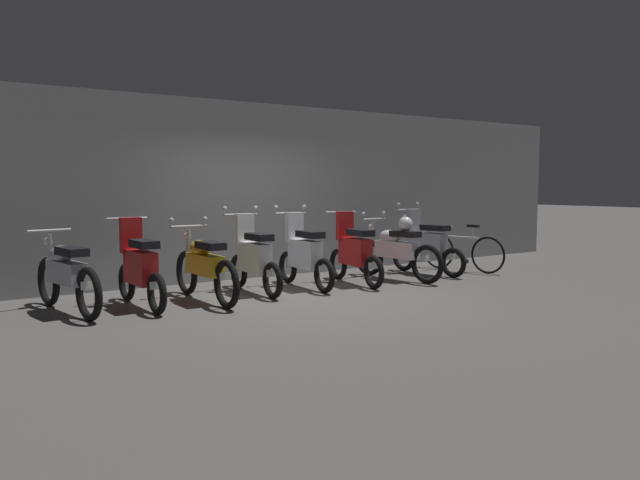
{
  "coord_description": "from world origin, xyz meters",
  "views": [
    {
      "loc": [
        -4.68,
        -7.47,
        1.6
      ],
      "look_at": [
        0.67,
        0.56,
        0.75
      ],
      "focal_mm": 34.6,
      "sensor_mm": 36.0,
      "label": 1
    }
  ],
  "objects_px": {
    "motorbike_slot_1": "(139,268)",
    "motorbike_slot_7": "(426,245)",
    "motorbike_slot_3": "(253,258)",
    "bicycle": "(463,252)",
    "motorbike_slot_0": "(66,274)",
    "motorbike_slot_5": "(354,252)",
    "motorbike_slot_2": "(204,266)",
    "motorbike_slot_6": "(396,249)",
    "motorbike_slot_4": "(304,254)"
  },
  "relations": [
    {
      "from": "motorbike_slot_1",
      "to": "motorbike_slot_7",
      "type": "height_order",
      "value": "motorbike_slot_7"
    },
    {
      "from": "motorbike_slot_3",
      "to": "bicycle",
      "type": "relative_size",
      "value": 0.99
    },
    {
      "from": "motorbike_slot_0",
      "to": "bicycle",
      "type": "height_order",
      "value": "motorbike_slot_0"
    },
    {
      "from": "motorbike_slot_1",
      "to": "motorbike_slot_7",
      "type": "bearing_deg",
      "value": 1.72
    },
    {
      "from": "motorbike_slot_0",
      "to": "motorbike_slot_5",
      "type": "relative_size",
      "value": 1.15
    },
    {
      "from": "motorbike_slot_2",
      "to": "bicycle",
      "type": "xyz_separation_m",
      "value": [
        5.25,
        0.15,
        -0.13
      ]
    },
    {
      "from": "motorbike_slot_1",
      "to": "motorbike_slot_6",
      "type": "xyz_separation_m",
      "value": [
        4.4,
        -0.04,
        0.0
      ]
    },
    {
      "from": "motorbike_slot_1",
      "to": "motorbike_slot_4",
      "type": "distance_m",
      "value": 2.65
    },
    {
      "from": "motorbike_slot_3",
      "to": "motorbike_slot_6",
      "type": "height_order",
      "value": "motorbike_slot_3"
    },
    {
      "from": "motorbike_slot_2",
      "to": "motorbike_slot_4",
      "type": "bearing_deg",
      "value": 6.81
    },
    {
      "from": "motorbike_slot_4",
      "to": "bicycle",
      "type": "height_order",
      "value": "motorbike_slot_4"
    },
    {
      "from": "motorbike_slot_0",
      "to": "motorbike_slot_6",
      "type": "height_order",
      "value": "motorbike_slot_6"
    },
    {
      "from": "motorbike_slot_1",
      "to": "motorbike_slot_5",
      "type": "distance_m",
      "value": 3.52
    },
    {
      "from": "motorbike_slot_4",
      "to": "motorbike_slot_7",
      "type": "height_order",
      "value": "same"
    },
    {
      "from": "motorbike_slot_5",
      "to": "motorbike_slot_6",
      "type": "relative_size",
      "value": 0.86
    },
    {
      "from": "motorbike_slot_7",
      "to": "motorbike_slot_5",
      "type": "bearing_deg",
      "value": -174.69
    },
    {
      "from": "motorbike_slot_6",
      "to": "motorbike_slot_7",
      "type": "distance_m",
      "value": 0.9
    },
    {
      "from": "motorbike_slot_0",
      "to": "bicycle",
      "type": "bearing_deg",
      "value": -0.62
    },
    {
      "from": "motorbike_slot_3",
      "to": "motorbike_slot_7",
      "type": "xyz_separation_m",
      "value": [
        3.51,
        0.01,
        0.0
      ]
    },
    {
      "from": "motorbike_slot_6",
      "to": "motorbike_slot_7",
      "type": "height_order",
      "value": "motorbike_slot_7"
    },
    {
      "from": "motorbike_slot_4",
      "to": "motorbike_slot_5",
      "type": "height_order",
      "value": "motorbike_slot_4"
    },
    {
      "from": "motorbike_slot_2",
      "to": "motorbike_slot_7",
      "type": "height_order",
      "value": "motorbike_slot_7"
    },
    {
      "from": "motorbike_slot_6",
      "to": "bicycle",
      "type": "xyz_separation_m",
      "value": [
        1.74,
        0.12,
        -0.17
      ]
    },
    {
      "from": "motorbike_slot_0",
      "to": "bicycle",
      "type": "xyz_separation_m",
      "value": [
        7.02,
        -0.08,
        -0.13
      ]
    },
    {
      "from": "motorbike_slot_4",
      "to": "bicycle",
      "type": "bearing_deg",
      "value": -1.0
    },
    {
      "from": "motorbike_slot_0",
      "to": "motorbike_slot_3",
      "type": "xyz_separation_m",
      "value": [
        2.64,
        0.0,
        0.04
      ]
    },
    {
      "from": "motorbike_slot_3",
      "to": "bicycle",
      "type": "distance_m",
      "value": 4.38
    },
    {
      "from": "motorbike_slot_3",
      "to": "motorbike_slot_6",
      "type": "bearing_deg",
      "value": -4.24
    },
    {
      "from": "motorbike_slot_0",
      "to": "motorbike_slot_2",
      "type": "bearing_deg",
      "value": -7.3
    },
    {
      "from": "motorbike_slot_0",
      "to": "motorbike_slot_6",
      "type": "relative_size",
      "value": 1.0
    },
    {
      "from": "motorbike_slot_2",
      "to": "motorbike_slot_6",
      "type": "bearing_deg",
      "value": 0.55
    },
    {
      "from": "motorbike_slot_5",
      "to": "motorbike_slot_0",
      "type": "bearing_deg",
      "value": 178.03
    },
    {
      "from": "motorbike_slot_3",
      "to": "motorbike_slot_4",
      "type": "relative_size",
      "value": 1.0
    },
    {
      "from": "motorbike_slot_1",
      "to": "bicycle",
      "type": "relative_size",
      "value": 0.99
    },
    {
      "from": "motorbike_slot_4",
      "to": "motorbike_slot_7",
      "type": "xyz_separation_m",
      "value": [
        2.63,
        0.03,
        0.0
      ]
    },
    {
      "from": "motorbike_slot_4",
      "to": "motorbike_slot_6",
      "type": "height_order",
      "value": "motorbike_slot_4"
    },
    {
      "from": "motorbike_slot_2",
      "to": "motorbike_slot_1",
      "type": "bearing_deg",
      "value": 174.94
    },
    {
      "from": "motorbike_slot_4",
      "to": "motorbike_slot_5",
      "type": "relative_size",
      "value": 1.0
    },
    {
      "from": "motorbike_slot_3",
      "to": "motorbike_slot_1",
      "type": "bearing_deg",
      "value": -175.1
    },
    {
      "from": "motorbike_slot_0",
      "to": "motorbike_slot_2",
      "type": "relative_size",
      "value": 0.99
    },
    {
      "from": "motorbike_slot_2",
      "to": "motorbike_slot_7",
      "type": "distance_m",
      "value": 4.4
    },
    {
      "from": "motorbike_slot_0",
      "to": "motorbike_slot_1",
      "type": "relative_size",
      "value": 1.15
    },
    {
      "from": "motorbike_slot_4",
      "to": "motorbike_slot_5",
      "type": "distance_m",
      "value": 0.89
    },
    {
      "from": "motorbike_slot_2",
      "to": "motorbike_slot_6",
      "type": "height_order",
      "value": "same"
    },
    {
      "from": "motorbike_slot_5",
      "to": "motorbike_slot_1",
      "type": "bearing_deg",
      "value": 179.94
    },
    {
      "from": "motorbike_slot_5",
      "to": "motorbike_slot_7",
      "type": "xyz_separation_m",
      "value": [
        1.75,
        0.16,
        0.0
      ]
    },
    {
      "from": "motorbike_slot_1",
      "to": "motorbike_slot_0",
      "type": "bearing_deg",
      "value": 170.48
    },
    {
      "from": "motorbike_slot_3",
      "to": "bicycle",
      "type": "bearing_deg",
      "value": -1.04
    },
    {
      "from": "motorbike_slot_0",
      "to": "motorbike_slot_4",
      "type": "distance_m",
      "value": 3.53
    },
    {
      "from": "motorbike_slot_0",
      "to": "motorbike_slot_5",
      "type": "height_order",
      "value": "motorbike_slot_5"
    }
  ]
}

